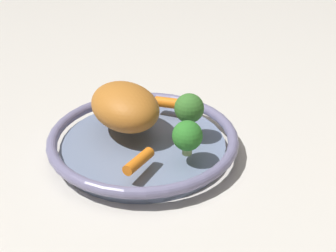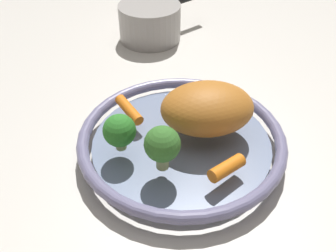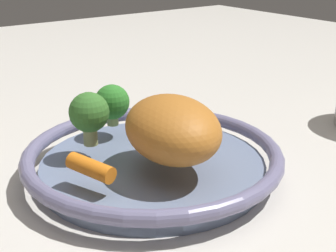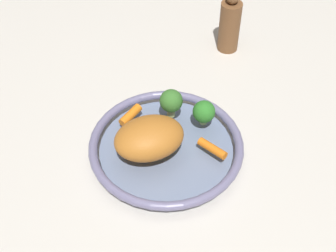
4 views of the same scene
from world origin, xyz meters
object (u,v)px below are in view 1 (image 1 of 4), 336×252
(roast_chicken_piece, at_px, (124,107))
(baby_carrot_left, at_px, (139,161))
(baby_carrot_right, at_px, (170,103))
(broccoli_floret_edge, at_px, (189,109))
(serving_bowl, at_px, (143,142))
(broccoli_floret_mid, at_px, (189,135))

(roast_chicken_piece, bearing_deg, baby_carrot_left, -124.76)
(roast_chicken_piece, distance_m, baby_carrot_right, 0.10)
(broccoli_floret_edge, bearing_deg, roast_chicken_piece, 123.02)
(baby_carrot_right, bearing_deg, broccoli_floret_edge, -118.12)
(roast_chicken_piece, xyz_separation_m, baby_carrot_right, (0.10, -0.01, -0.03))
(roast_chicken_piece, height_order, broccoli_floret_edge, roast_chicken_piece)
(broccoli_floret_edge, bearing_deg, serving_bowl, 137.86)
(roast_chicken_piece, height_order, baby_carrot_left, roast_chicken_piece)
(baby_carrot_left, height_order, baby_carrot_right, baby_carrot_right)
(roast_chicken_piece, xyz_separation_m, baby_carrot_left, (-0.07, -0.10, -0.03))
(roast_chicken_piece, xyz_separation_m, broccoli_floret_edge, (0.06, -0.09, 0.00))
(baby_carrot_right, xyz_separation_m, broccoli_floret_edge, (-0.04, -0.08, 0.03))
(baby_carrot_right, bearing_deg, baby_carrot_left, -153.16)
(serving_bowl, bearing_deg, baby_carrot_right, 14.35)
(serving_bowl, relative_size, roast_chicken_piece, 2.28)
(serving_bowl, xyz_separation_m, roast_chicken_piece, (-0.00, 0.04, 0.05))
(serving_bowl, relative_size, baby_carrot_right, 5.67)
(serving_bowl, height_order, baby_carrot_left, baby_carrot_left)
(baby_carrot_right, bearing_deg, broccoli_floret_mid, -128.38)
(roast_chicken_piece, height_order, broccoli_floret_mid, roast_chicken_piece)
(roast_chicken_piece, bearing_deg, serving_bowl, -86.33)
(broccoli_floret_mid, bearing_deg, roast_chicken_piece, 92.41)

